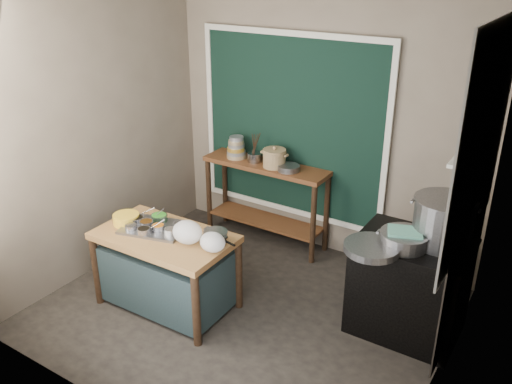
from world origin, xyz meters
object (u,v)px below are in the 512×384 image
Objects in this scene: prep_table at (167,270)px; stove_block at (409,288)px; stock_pot at (443,222)px; steamer at (404,240)px; back_counter at (266,203)px; condiment_tray at (155,228)px; utensil_cup at (255,157)px; saucepan at (216,237)px; yellow_basin at (126,219)px; ceramic_crock at (274,159)px.

prep_table is 2.17m from stove_block.
stock_pot is at bearing 22.25° from prep_table.
back_counter is at bearing 154.83° from steamer.
prep_table is at bearing -14.28° from condiment_tray.
steamer is at bearing -111.07° from stove_block.
condiment_tray is 1.56m from utensil_cup.
saucepan is 0.54× the size of steamer.
utensil_cup reaches higher than back_counter.
yellow_basin is 1.13× the size of saucepan.
yellow_basin is 1.46× the size of utensil_cup.
saucepan is at bearing 8.86° from yellow_basin.
condiment_tray is 1.12× the size of stock_pot.
stock_pot is (2.08, -0.65, 0.60)m from back_counter.
prep_table is at bearing -156.97° from stove_block.
back_counter is 2.09m from steamer.
yellow_basin reaches higher than condiment_tray.
stock_pot is (2.33, 0.90, 0.32)m from condiment_tray.
utensil_cup is (0.11, 1.53, 0.24)m from condiment_tray.
prep_table is at bearing -156.83° from stock_pot.
stock_pot reaches higher than saucepan.
back_counter is 2.26m from stock_pot.
back_counter is (0.10, 1.58, 0.10)m from prep_table.
utensil_cup is at bearing 156.62° from steamer.
utensil_cup is (-0.14, -0.01, 0.53)m from back_counter.
prep_table is 1.69m from utensil_cup.
ceramic_crock reaches higher than back_counter.
back_counter is 2.04m from stove_block.
saucepan is at bearing -75.06° from back_counter.
ceramic_crock is at bearing 162.66° from stock_pot.
saucepan is at bearing -70.01° from utensil_cup.
saucepan is 1.29× the size of utensil_cup.
ceramic_crock reaches higher than prep_table.
back_counter is at bearing 85.46° from prep_table.
yellow_basin is at bearing -159.52° from saucepan.
utensil_cup is 0.63× the size of ceramic_crock.
prep_table is at bearing -154.32° from saucepan.
saucepan is at bearing 7.67° from condiment_tray.
yellow_basin is 2.50m from steamer.
yellow_basin is (-2.44, -0.87, 0.37)m from stove_block.
condiment_tray is 2.21m from steamer.
utensil_cup is at bearing 85.99° from condiment_tray.
stock_pot is at bearing 43.47° from steamer.
steamer is at bearing -25.17° from back_counter.
back_counter is 2.84× the size of stock_pot.
ceramic_crock is at bearing 158.66° from stove_block.
prep_table is at bearing 2.92° from yellow_basin.
prep_table is at bearing -88.62° from utensil_cup.
back_counter is at bearing 4.13° from utensil_cup.
ceramic_crock reaches higher than condiment_tray.
utensil_cup is at bearing 121.61° from saucepan.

